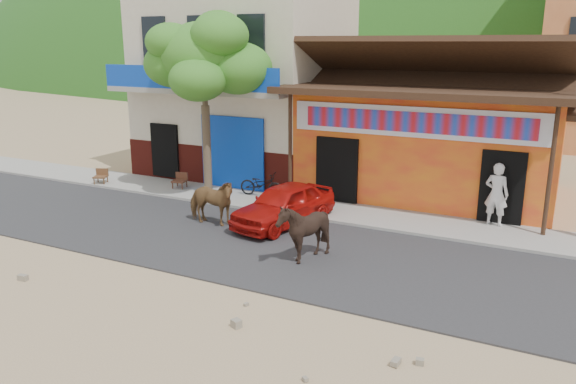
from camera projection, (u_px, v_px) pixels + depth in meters
name	position (u px, v px, depth m)	size (l,w,h in m)	color
ground	(232.00, 288.00, 12.10)	(120.00, 120.00, 0.00)	#9E825B
road	(285.00, 250.00, 14.25)	(60.00, 5.00, 0.04)	#28282B
sidewalk	(337.00, 212.00, 17.26)	(60.00, 2.00, 0.12)	gray
dance_club	(435.00, 141.00, 19.39)	(8.00, 6.00, 3.60)	orange
cafe_building	(247.00, 84.00, 22.21)	(7.00, 6.00, 7.00)	beige
tree	(205.00, 105.00, 18.29)	(3.00, 3.00, 6.00)	#2D721E
cow_tan	(211.00, 202.00, 15.97)	(0.74, 1.62, 1.37)	brown
cow_dark	(304.00, 231.00, 13.31)	(1.20, 1.35, 1.49)	black
red_car	(284.00, 205.00, 16.01)	(1.41, 3.50, 1.19)	#AC100C
scooter	(261.00, 184.00, 18.73)	(0.54, 1.54, 0.81)	black
pedestrian	(496.00, 194.00, 15.66)	(0.65, 0.43, 1.79)	white
cafe_chair_left	(100.00, 170.00, 20.42)	(0.45, 0.45, 0.97)	#4D2C19
cafe_chair_right	(179.00, 174.00, 19.77)	(0.46, 0.46, 0.98)	#4E281A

